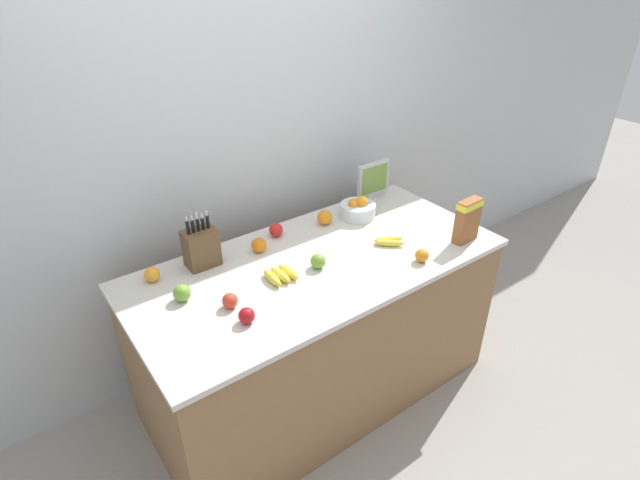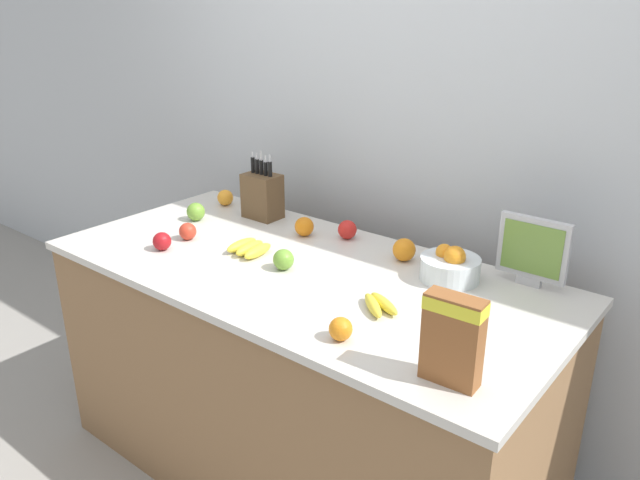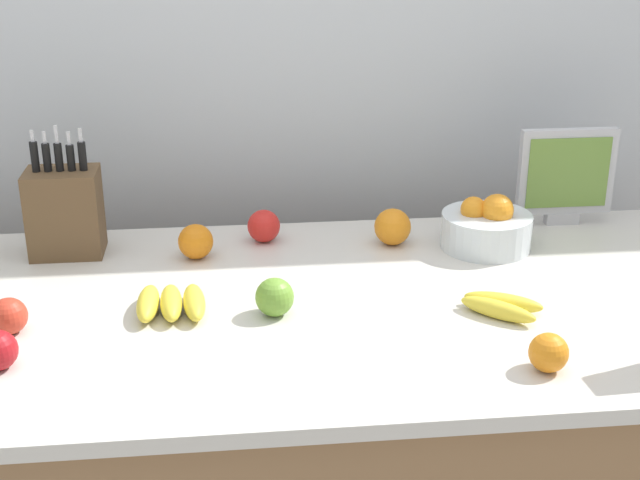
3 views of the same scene
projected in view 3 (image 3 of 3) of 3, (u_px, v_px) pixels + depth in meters
wall_back at (269, 63)px, 2.33m from camera, size 9.00×0.06×2.60m
knife_block at (65, 211)px, 2.05m from camera, size 0.16×0.12×0.31m
small_monitor at (566, 174)px, 2.22m from camera, size 0.24×0.03×0.25m
fruit_bowl at (487, 228)px, 2.10m from camera, size 0.21×0.21×0.13m
banana_bunch_left at (501, 306)px, 1.78m from camera, size 0.17×0.15×0.04m
banana_bunch_right at (171, 303)px, 1.79m from camera, size 0.14×0.16×0.04m
apple_near_bananas at (9, 316)px, 1.70m from camera, size 0.07×0.07×0.07m
apple_rightmost at (264, 226)px, 2.14m from camera, size 0.08×0.08×0.08m
apple_rear at (275, 297)px, 1.77m from camera, size 0.08×0.08×0.08m
orange_by_cereal at (393, 227)px, 2.12m from camera, size 0.09×0.09×0.09m
orange_front_right at (196, 242)px, 2.04m from camera, size 0.08×0.08×0.08m
orange_near_bowl at (549, 353)px, 1.57m from camera, size 0.07×0.07×0.07m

